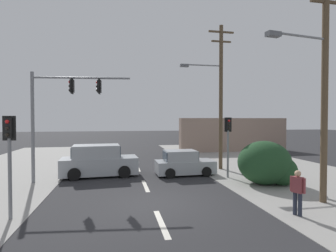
{
  "coord_description": "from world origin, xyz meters",
  "views": [
    {
      "loc": [
        -1.42,
        -10.43,
        3.43
      ],
      "look_at": [
        1.39,
        4.0,
        3.07
      ],
      "focal_mm": 28.0,
      "sensor_mm": 36.0,
      "label": 1
    }
  ],
  "objects_px": {
    "pedestrian_at_kerb": "(298,190)",
    "utility_pole_foreground_right": "(322,81)",
    "traffic_signal_mast": "(57,106)",
    "hatchback_kerbside_parked": "(184,164)",
    "utility_pole_midground_right": "(219,92)",
    "pedestal_signal_left_kerb": "(9,149)",
    "suv_crossing_left": "(99,162)",
    "pedestal_signal_right_kerb": "(228,137)"
  },
  "relations": [
    {
      "from": "hatchback_kerbside_parked",
      "to": "suv_crossing_left",
      "type": "bearing_deg",
      "value": 172.66
    },
    {
      "from": "pedestrian_at_kerb",
      "to": "suv_crossing_left",
      "type": "bearing_deg",
      "value": 132.06
    },
    {
      "from": "traffic_signal_mast",
      "to": "hatchback_kerbside_parked",
      "type": "bearing_deg",
      "value": 5.17
    },
    {
      "from": "utility_pole_foreground_right",
      "to": "pedestal_signal_right_kerb",
      "type": "distance_m",
      "value": 6.01
    },
    {
      "from": "pedestrian_at_kerb",
      "to": "utility_pole_foreground_right",
      "type": "bearing_deg",
      "value": 30.09
    },
    {
      "from": "pedestal_signal_left_kerb",
      "to": "pedestrian_at_kerb",
      "type": "relative_size",
      "value": 2.18
    },
    {
      "from": "traffic_signal_mast",
      "to": "utility_pole_midground_right",
      "type": "bearing_deg",
      "value": 11.25
    },
    {
      "from": "pedestal_signal_right_kerb",
      "to": "utility_pole_foreground_right",
      "type": "bearing_deg",
      "value": -70.51
    },
    {
      "from": "utility_pole_midground_right",
      "to": "pedestal_signal_right_kerb",
      "type": "distance_m",
      "value": 3.96
    },
    {
      "from": "utility_pole_midground_right",
      "to": "pedestal_signal_left_kerb",
      "type": "bearing_deg",
      "value": -145.16
    },
    {
      "from": "pedestal_signal_right_kerb",
      "to": "pedestrian_at_kerb",
      "type": "relative_size",
      "value": 2.18
    },
    {
      "from": "pedestal_signal_left_kerb",
      "to": "utility_pole_midground_right",
      "type": "bearing_deg",
      "value": 34.84
    },
    {
      "from": "pedestal_signal_left_kerb",
      "to": "pedestrian_at_kerb",
      "type": "height_order",
      "value": "pedestal_signal_left_kerb"
    },
    {
      "from": "utility_pole_foreground_right",
      "to": "hatchback_kerbside_parked",
      "type": "height_order",
      "value": "utility_pole_foreground_right"
    },
    {
      "from": "utility_pole_midground_right",
      "to": "pedestal_signal_right_kerb",
      "type": "bearing_deg",
      "value": -100.78
    },
    {
      "from": "traffic_signal_mast",
      "to": "utility_pole_foreground_right",
      "type": "bearing_deg",
      "value": -26.83
    },
    {
      "from": "pedestal_signal_left_kerb",
      "to": "pedestrian_at_kerb",
      "type": "distance_m",
      "value": 10.12
    },
    {
      "from": "pedestal_signal_right_kerb",
      "to": "traffic_signal_mast",
      "type": "bearing_deg",
      "value": 176.11
    },
    {
      "from": "traffic_signal_mast",
      "to": "pedestal_signal_left_kerb",
      "type": "height_order",
      "value": "traffic_signal_mast"
    },
    {
      "from": "pedestal_signal_right_kerb",
      "to": "pedestal_signal_left_kerb",
      "type": "distance_m",
      "value": 11.03
    },
    {
      "from": "utility_pole_foreground_right",
      "to": "pedestal_signal_right_kerb",
      "type": "xyz_separation_m",
      "value": [
        -1.81,
        5.11,
        -2.6
      ]
    },
    {
      "from": "suv_crossing_left",
      "to": "traffic_signal_mast",
      "type": "bearing_deg",
      "value": -147.55
    },
    {
      "from": "hatchback_kerbside_parked",
      "to": "utility_pole_foreground_right",
      "type": "bearing_deg",
      "value": -57.03
    },
    {
      "from": "pedestal_signal_left_kerb",
      "to": "utility_pole_foreground_right",
      "type": "bearing_deg",
      "value": -2.17
    },
    {
      "from": "utility_pole_midground_right",
      "to": "pedestrian_at_kerb",
      "type": "distance_m",
      "value": 9.92
    },
    {
      "from": "traffic_signal_mast",
      "to": "hatchback_kerbside_parked",
      "type": "distance_m",
      "value": 8.03
    },
    {
      "from": "pedestrian_at_kerb",
      "to": "traffic_signal_mast",
      "type": "bearing_deg",
      "value": 144.0
    },
    {
      "from": "pedestal_signal_right_kerb",
      "to": "pedestrian_at_kerb",
      "type": "bearing_deg",
      "value": -91.06
    },
    {
      "from": "hatchback_kerbside_parked",
      "to": "pedestrian_at_kerb",
      "type": "xyz_separation_m",
      "value": [
        2.24,
        -7.53,
        0.22
      ]
    },
    {
      "from": "utility_pole_midground_right",
      "to": "traffic_signal_mast",
      "type": "xyz_separation_m",
      "value": [
        -10.08,
        -2.0,
        -1.17
      ]
    },
    {
      "from": "traffic_signal_mast",
      "to": "pedestrian_at_kerb",
      "type": "relative_size",
      "value": 3.68
    },
    {
      "from": "pedestal_signal_left_kerb",
      "to": "pedestal_signal_right_kerb",
      "type": "bearing_deg",
      "value": 24.97
    },
    {
      "from": "utility_pole_midground_right",
      "to": "traffic_signal_mast",
      "type": "height_order",
      "value": "utility_pole_midground_right"
    },
    {
      "from": "utility_pole_foreground_right",
      "to": "pedestrian_at_kerb",
      "type": "relative_size",
      "value": 5.71
    },
    {
      "from": "utility_pole_midground_right",
      "to": "pedestal_signal_right_kerb",
      "type": "xyz_separation_m",
      "value": [
        -0.51,
        -2.66,
        -2.9
      ]
    },
    {
      "from": "utility_pole_midground_right",
      "to": "pedestrian_at_kerb",
      "type": "xyz_separation_m",
      "value": [
        -0.62,
        -8.88,
        -4.39
      ]
    },
    {
      "from": "hatchback_kerbside_parked",
      "to": "traffic_signal_mast",
      "type": "bearing_deg",
      "value": -174.83
    },
    {
      "from": "utility_pole_midground_right",
      "to": "pedestal_signal_left_kerb",
      "type": "distance_m",
      "value": 13.13
    },
    {
      "from": "utility_pole_foreground_right",
      "to": "pedestrian_at_kerb",
      "type": "distance_m",
      "value": 4.66
    },
    {
      "from": "traffic_signal_mast",
      "to": "pedestal_signal_right_kerb",
      "type": "relative_size",
      "value": 1.69
    },
    {
      "from": "pedestal_signal_right_kerb",
      "to": "pedestal_signal_left_kerb",
      "type": "xyz_separation_m",
      "value": [
        -10.0,
        -4.66,
        0.0
      ]
    },
    {
      "from": "traffic_signal_mast",
      "to": "hatchback_kerbside_parked",
      "type": "xyz_separation_m",
      "value": [
        7.22,
        0.65,
        -3.44
      ]
    }
  ]
}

